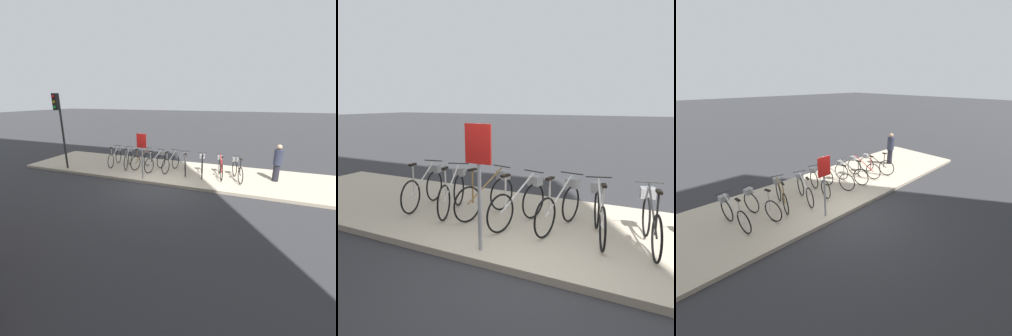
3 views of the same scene
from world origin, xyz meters
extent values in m
plane|color=#2D2D30|center=(0.00, 0.00, 0.00)|extent=(120.00, 120.00, 0.00)
cube|color=#B7A88E|center=(0.00, 1.81, 0.06)|extent=(15.16, 3.63, 0.12)
torus|color=black|center=(-3.03, 1.12, 0.48)|extent=(0.16, 0.71, 0.71)
torus|color=black|center=(-3.19, 2.09, 0.48)|extent=(0.16, 0.71, 0.71)
cylinder|color=beige|center=(-3.11, 1.61, 0.77)|extent=(0.20, 0.99, 0.60)
cylinder|color=beige|center=(-3.05, 1.26, 0.80)|extent=(0.04, 0.04, 0.64)
cube|color=black|center=(-3.05, 1.26, 1.14)|extent=(0.10, 0.21, 0.04)
cylinder|color=#262626|center=(-3.19, 2.09, 1.08)|extent=(0.46, 0.10, 0.02)
cube|color=gray|center=(-3.20, 2.14, 0.88)|extent=(0.27, 0.24, 0.18)
torus|color=black|center=(-2.17, 1.12, 0.48)|extent=(0.25, 0.69, 0.71)
torus|color=black|center=(-2.47, 2.05, 0.48)|extent=(0.25, 0.69, 0.71)
cylinder|color=beige|center=(-2.32, 1.59, 0.77)|extent=(0.33, 0.96, 0.60)
cylinder|color=beige|center=(-2.21, 1.25, 0.80)|extent=(0.04, 0.04, 0.64)
cube|color=black|center=(-2.21, 1.25, 1.14)|extent=(0.13, 0.21, 0.04)
cylinder|color=#262626|center=(-2.47, 2.05, 1.08)|extent=(0.45, 0.16, 0.02)
cube|color=gray|center=(-2.48, 2.10, 0.88)|extent=(0.29, 0.26, 0.18)
torus|color=black|center=(-1.69, 1.25, 0.48)|extent=(0.21, 0.70, 0.71)
torus|color=black|center=(-1.45, 2.20, 0.48)|extent=(0.21, 0.70, 0.71)
cylinder|color=olive|center=(-1.57, 1.72, 0.77)|extent=(0.28, 0.98, 0.60)
cylinder|color=olive|center=(-1.66, 1.38, 0.80)|extent=(0.04, 0.04, 0.64)
cube|color=black|center=(-1.66, 1.38, 1.14)|extent=(0.12, 0.21, 0.04)
cylinder|color=#262626|center=(-1.45, 2.20, 1.08)|extent=(0.45, 0.14, 0.02)
cube|color=gray|center=(-1.44, 2.25, 0.88)|extent=(0.28, 0.25, 0.18)
torus|color=black|center=(-0.88, 1.07, 0.48)|extent=(0.21, 0.70, 0.71)
torus|color=black|center=(-0.65, 2.02, 0.48)|extent=(0.21, 0.70, 0.71)
cylinder|color=silver|center=(-0.76, 1.54, 0.77)|extent=(0.27, 0.98, 0.60)
cylinder|color=silver|center=(-0.85, 1.20, 0.80)|extent=(0.04, 0.04, 0.64)
cube|color=black|center=(-0.85, 1.20, 1.14)|extent=(0.12, 0.21, 0.04)
cylinder|color=#262626|center=(-0.65, 2.02, 1.08)|extent=(0.45, 0.13, 0.02)
cube|color=gray|center=(-0.63, 2.07, 0.88)|extent=(0.28, 0.25, 0.18)
torus|color=black|center=(-0.10, 1.22, 0.48)|extent=(0.16, 0.71, 0.71)
torus|color=black|center=(0.07, 2.18, 0.48)|extent=(0.16, 0.71, 0.71)
cylinder|color=beige|center=(-0.01, 1.70, 0.77)|extent=(0.20, 0.99, 0.60)
cylinder|color=beige|center=(-0.07, 1.35, 0.80)|extent=(0.04, 0.04, 0.64)
cube|color=black|center=(-0.07, 1.35, 1.14)|extent=(0.10, 0.21, 0.04)
cylinder|color=#262626|center=(0.07, 2.18, 1.08)|extent=(0.46, 0.10, 0.02)
cube|color=gray|center=(0.08, 2.23, 0.88)|extent=(0.27, 0.24, 0.18)
torus|color=black|center=(0.88, 1.14, 0.48)|extent=(0.24, 0.69, 0.71)
torus|color=black|center=(0.59, 2.08, 0.48)|extent=(0.24, 0.69, 0.71)
cylinder|color=beige|center=(0.74, 1.61, 0.77)|extent=(0.32, 0.97, 0.60)
cylinder|color=beige|center=(0.84, 1.27, 0.80)|extent=(0.04, 0.04, 0.64)
cube|color=black|center=(0.84, 1.27, 1.14)|extent=(0.12, 0.21, 0.04)
cylinder|color=#262626|center=(0.59, 2.08, 1.08)|extent=(0.45, 0.16, 0.02)
cube|color=gray|center=(0.58, 2.13, 0.88)|extent=(0.29, 0.26, 0.18)
torus|color=black|center=(1.65, 1.12, 0.48)|extent=(0.19, 0.71, 0.71)
torus|color=black|center=(1.44, 2.08, 0.48)|extent=(0.19, 0.71, 0.71)
cylinder|color=black|center=(1.54, 1.60, 0.77)|extent=(0.25, 0.98, 0.60)
cylinder|color=black|center=(1.62, 1.26, 0.80)|extent=(0.04, 0.04, 0.64)
cube|color=black|center=(1.62, 1.26, 1.14)|extent=(0.11, 0.21, 0.04)
cylinder|color=#262626|center=(1.44, 2.08, 1.08)|extent=(0.45, 0.12, 0.02)
cube|color=gray|center=(1.43, 2.13, 0.88)|extent=(0.28, 0.25, 0.18)
cylinder|color=#99999E|center=(-0.84, 0.30, 1.11)|extent=(0.06, 0.06, 1.99)
cube|color=red|center=(-0.84, 0.28, 1.81)|extent=(0.44, 0.03, 0.60)
camera|label=1|loc=(3.47, -8.16, 3.51)|focal=24.00mm
camera|label=2|loc=(1.72, -3.82, 2.40)|focal=35.00mm
camera|label=3|loc=(-4.51, -4.63, 4.13)|focal=24.00mm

